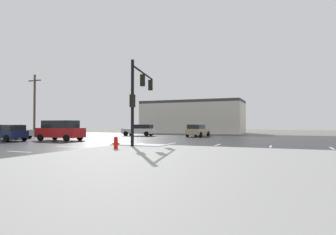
{
  "coord_description": "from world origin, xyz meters",
  "views": [
    {
      "loc": [
        14.9,
        -22.26,
        1.74
      ],
      "look_at": [
        1.9,
        9.13,
        2.47
      ],
      "focal_mm": 29.85,
      "sensor_mm": 36.0,
      "label": 1
    }
  ],
  "objects_px": {
    "fire_hydrant": "(116,143)",
    "sedan_white": "(140,130)",
    "traffic_signal_mast": "(139,91)",
    "sedan_navy": "(7,132)",
    "utility_pole_far": "(35,104)",
    "sedan_tan": "(198,130)",
    "suv_red": "(60,130)",
    "sedan_silver": "(12,131)"
  },
  "relations": [
    {
      "from": "sedan_tan",
      "to": "sedan_navy",
      "type": "relative_size",
      "value": 0.99
    },
    {
      "from": "suv_red",
      "to": "sedan_white",
      "type": "distance_m",
      "value": 12.85
    },
    {
      "from": "sedan_tan",
      "to": "suv_red",
      "type": "bearing_deg",
      "value": 146.28
    },
    {
      "from": "fire_hydrant",
      "to": "sedan_tan",
      "type": "height_order",
      "value": "sedan_tan"
    },
    {
      "from": "sedan_silver",
      "to": "sedan_navy",
      "type": "relative_size",
      "value": 0.98
    },
    {
      "from": "fire_hydrant",
      "to": "suv_red",
      "type": "bearing_deg",
      "value": 147.95
    },
    {
      "from": "sedan_white",
      "to": "utility_pole_far",
      "type": "xyz_separation_m",
      "value": [
        -12.8,
        -6.4,
        3.57
      ]
    },
    {
      "from": "suv_red",
      "to": "sedan_navy",
      "type": "relative_size",
      "value": 1.04
    },
    {
      "from": "sedan_silver",
      "to": "sedan_navy",
      "type": "height_order",
      "value": "same"
    },
    {
      "from": "sedan_white",
      "to": "utility_pole_far",
      "type": "distance_m",
      "value": 14.75
    },
    {
      "from": "sedan_white",
      "to": "sedan_navy",
      "type": "height_order",
      "value": "same"
    },
    {
      "from": "sedan_silver",
      "to": "sedan_tan",
      "type": "xyz_separation_m",
      "value": [
        18.55,
        12.58,
        0.0
      ]
    },
    {
      "from": "fire_hydrant",
      "to": "sedan_tan",
      "type": "distance_m",
      "value": 20.53
    },
    {
      "from": "sedan_silver",
      "to": "sedan_navy",
      "type": "bearing_deg",
      "value": -44.11
    },
    {
      "from": "sedan_silver",
      "to": "sedan_tan",
      "type": "bearing_deg",
      "value": 32.77
    },
    {
      "from": "sedan_silver",
      "to": "utility_pole_far",
      "type": "height_order",
      "value": "utility_pole_far"
    },
    {
      "from": "sedan_navy",
      "to": "utility_pole_far",
      "type": "distance_m",
      "value": 11.25
    },
    {
      "from": "sedan_white",
      "to": "utility_pole_far",
      "type": "bearing_deg",
      "value": 20.2
    },
    {
      "from": "sedan_tan",
      "to": "sedan_white",
      "type": "xyz_separation_m",
      "value": [
        -8.14,
        -0.91,
        0.0
      ]
    },
    {
      "from": "sedan_tan",
      "to": "utility_pole_far",
      "type": "relative_size",
      "value": 0.55
    },
    {
      "from": "traffic_signal_mast",
      "to": "sedan_silver",
      "type": "xyz_separation_m",
      "value": [
        -18.78,
        3.98,
        -3.41
      ]
    },
    {
      "from": "traffic_signal_mast",
      "to": "sedan_tan",
      "type": "height_order",
      "value": "traffic_signal_mast"
    },
    {
      "from": "sedan_tan",
      "to": "sedan_navy",
      "type": "height_order",
      "value": "same"
    },
    {
      "from": "traffic_signal_mast",
      "to": "sedan_navy",
      "type": "height_order",
      "value": "traffic_signal_mast"
    },
    {
      "from": "traffic_signal_mast",
      "to": "sedan_navy",
      "type": "bearing_deg",
      "value": 74.83
    },
    {
      "from": "fire_hydrant",
      "to": "sedan_white",
      "type": "xyz_separation_m",
      "value": [
        -8.86,
        19.61,
        0.32
      ]
    },
    {
      "from": "traffic_signal_mast",
      "to": "sedan_tan",
      "type": "bearing_deg",
      "value": -12.4
    },
    {
      "from": "sedan_tan",
      "to": "utility_pole_far",
      "type": "xyz_separation_m",
      "value": [
        -20.94,
        -7.31,
        3.57
      ]
    },
    {
      "from": "sedan_white",
      "to": "utility_pole_far",
      "type": "relative_size",
      "value": 0.56
    },
    {
      "from": "suv_red",
      "to": "sedan_tan",
      "type": "bearing_deg",
      "value": -128.41
    },
    {
      "from": "suv_red",
      "to": "utility_pole_far",
      "type": "relative_size",
      "value": 0.58
    },
    {
      "from": "fire_hydrant",
      "to": "suv_red",
      "type": "xyz_separation_m",
      "value": [
        -11.12,
        6.96,
        0.55
      ]
    },
    {
      "from": "suv_red",
      "to": "utility_pole_far",
      "type": "bearing_deg",
      "value": -31.56
    },
    {
      "from": "sedan_silver",
      "to": "sedan_navy",
      "type": "distance_m",
      "value": 5.1
    },
    {
      "from": "sedan_tan",
      "to": "sedan_white",
      "type": "height_order",
      "value": "same"
    },
    {
      "from": "suv_red",
      "to": "sedan_white",
      "type": "relative_size",
      "value": 1.04
    },
    {
      "from": "sedan_tan",
      "to": "sedan_white",
      "type": "bearing_deg",
      "value": 100.16
    },
    {
      "from": "traffic_signal_mast",
      "to": "utility_pole_far",
      "type": "xyz_separation_m",
      "value": [
        -21.17,
        9.26,
        0.15
      ]
    },
    {
      "from": "sedan_silver",
      "to": "utility_pole_far",
      "type": "bearing_deg",
      "value": 112.99
    },
    {
      "from": "sedan_navy",
      "to": "sedan_tan",
      "type": "bearing_deg",
      "value": -126.65
    },
    {
      "from": "traffic_signal_mast",
      "to": "suv_red",
      "type": "distance_m",
      "value": 11.49
    },
    {
      "from": "sedan_tan",
      "to": "sedan_white",
      "type": "relative_size",
      "value": 0.99
    }
  ]
}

